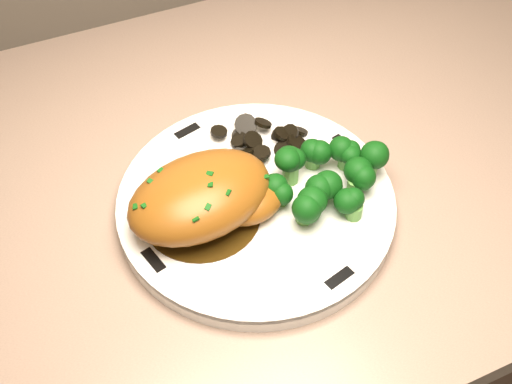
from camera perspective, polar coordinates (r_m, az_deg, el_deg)
name	(u,v)px	position (r m, az deg, el deg)	size (l,w,h in m)	color
counter	(218,343)	(1.13, -3.39, -13.25)	(2.14, 0.70, 1.04)	#4F3224
plate	(256,204)	(0.70, 0.00, -1.06)	(0.30, 0.30, 0.02)	white
rim_accent_0	(344,144)	(0.75, 7.84, 4.27)	(0.03, 0.01, 0.00)	black
rim_accent_1	(187,131)	(0.76, -6.14, 5.41)	(0.03, 0.01, 0.00)	black
rim_accent_2	(153,260)	(0.65, -9.11, -6.01)	(0.03, 0.01, 0.00)	black
rim_accent_3	(339,278)	(0.63, 7.42, -7.59)	(0.03, 0.01, 0.00)	black
gravy_pool	(202,214)	(0.68, -4.84, -1.99)	(0.13, 0.13, 0.00)	#2F1F08
chicken_breast	(206,197)	(0.65, -4.47, -0.41)	(0.17, 0.13, 0.06)	#935419
mushroom_pile	(266,138)	(0.74, 0.94, 4.83)	(0.10, 0.08, 0.03)	black
broccoli_florets	(327,176)	(0.68, 6.33, 1.38)	(0.13, 0.11, 0.04)	#57953F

